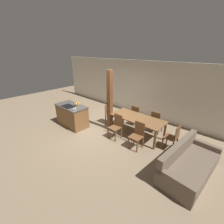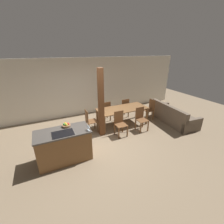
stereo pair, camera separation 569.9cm
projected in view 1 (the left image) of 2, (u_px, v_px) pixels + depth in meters
ground_plane at (98, 130)px, 6.32m from camera, size 16.00×16.00×0.00m
wall_back at (137, 88)px, 7.67m from camera, size 11.20×0.08×2.70m
kitchen_island at (72, 115)px, 6.60m from camera, size 1.49×0.76×0.95m
fruit_bowl at (77, 104)px, 6.46m from camera, size 0.24×0.24×0.11m
wine_glass_near at (74, 109)px, 5.75m from camera, size 0.06×0.06×0.15m
wine_glass_middle at (75, 108)px, 5.80m from camera, size 0.06×0.06×0.15m
dining_table at (137, 120)px, 5.76m from camera, size 2.11×0.90×0.76m
dining_chair_near_left at (116, 126)px, 5.66m from camera, size 0.40×0.40×0.92m
dining_chair_near_right at (137, 135)px, 5.07m from camera, size 0.40×0.40×0.92m
dining_chair_far_left at (136, 115)px, 6.58m from camera, size 0.40×0.40×0.92m
dining_chair_far_right at (156, 122)px, 5.99m from camera, size 0.40×0.40×0.92m
dining_chair_head_end at (110, 114)px, 6.72m from camera, size 0.40×0.40×0.92m
dining_chair_foot_end at (173, 137)px, 4.94m from camera, size 0.40×0.40×0.92m
couch at (188, 165)px, 4.05m from camera, size 1.06×2.14×0.83m
timber_post at (110, 102)px, 5.96m from camera, size 0.18×0.18×2.47m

